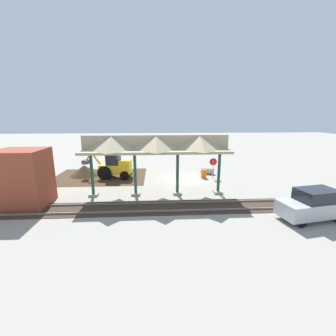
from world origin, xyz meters
TOP-DOWN VIEW (x-y plane):
  - ground_plane at (0.00, 0.00)m, footprint 120.00×120.00m
  - dirt_work_zone at (8.59, -1.34)m, footprint 9.58×7.00m
  - platform_canopy at (2.61, 4.55)m, footprint 11.49×3.20m
  - rail_tracks at (0.00, 7.35)m, footprint 60.00×2.58m
  - stop_sign at (-3.29, -0.17)m, footprint 0.76×0.10m
  - backhoe at (6.94, -0.75)m, footprint 5.12×2.08m
  - dirt_mound at (10.38, -1.94)m, footprint 6.16×6.16m
  - concrete_pipe at (-3.11, -1.77)m, footprint 1.53×1.25m
  - brick_utility_building at (12.07, 6.28)m, footprint 3.18×2.92m
  - distant_parked_car at (-7.12, 9.66)m, footprint 4.44×2.45m
  - traffic_barrel at (-2.35, -0.23)m, footprint 0.56×0.56m

SIDE VIEW (x-z plane):
  - ground_plane at x=0.00m, z-range 0.00..0.00m
  - dirt_mound at x=10.38m, z-range -1.16..1.16m
  - dirt_work_zone at x=8.59m, z-range 0.00..0.01m
  - rail_tracks at x=0.00m, z-range -0.05..0.10m
  - concrete_pipe at x=-3.11m, z-range 0.00..0.70m
  - traffic_barrel at x=-2.35m, z-range 0.00..0.90m
  - distant_parked_car at x=-7.12m, z-range -0.01..1.97m
  - backhoe at x=6.94m, z-range -0.14..2.68m
  - stop_sign at x=-3.29m, z-range 0.45..2.54m
  - brick_utility_building at x=12.07m, z-range 0.00..4.10m
  - platform_canopy at x=2.61m, z-range 1.70..6.60m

